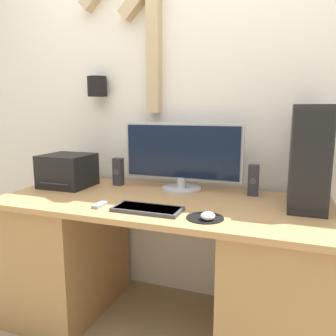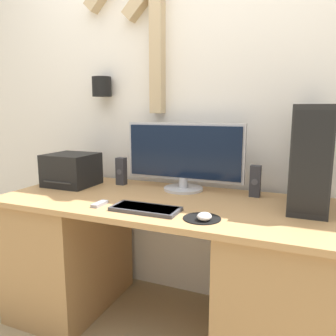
% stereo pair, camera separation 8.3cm
% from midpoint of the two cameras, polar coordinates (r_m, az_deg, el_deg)
% --- Properties ---
extents(wall_back, '(6.40, 0.18, 2.70)m').
position_cam_midpoint_polar(wall_back, '(2.16, 4.46, 12.87)').
color(wall_back, white).
rests_on(wall_back, ground_plane).
extents(desk, '(1.79, 0.77, 0.77)m').
position_cam_midpoint_polar(desk, '(1.95, -0.01, -16.10)').
color(desk, tan).
rests_on(desk, ground_plane).
extents(monitor, '(0.73, 0.24, 0.41)m').
position_cam_midpoint_polar(monitor, '(1.98, 3.96, 2.22)').
color(monitor, '#B7B7BC').
rests_on(monitor, desk).
extents(keyboard, '(0.34, 0.15, 0.02)m').
position_cam_midpoint_polar(keyboard, '(1.61, -2.44, -7.08)').
color(keyboard, '#3D3D42').
rests_on(keyboard, desk).
extents(mousepad, '(0.17, 0.17, 0.00)m').
position_cam_midpoint_polar(mousepad, '(1.51, 7.51, -8.70)').
color(mousepad, black).
rests_on(mousepad, desk).
extents(mouse, '(0.07, 0.07, 0.03)m').
position_cam_midpoint_polar(mouse, '(1.47, 7.97, -8.36)').
color(mouse, silver).
rests_on(mouse, mousepad).
extents(computer_tower, '(0.18, 0.39, 0.51)m').
position_cam_midpoint_polar(computer_tower, '(1.76, 24.78, 1.63)').
color(computer_tower, black).
rests_on(computer_tower, desk).
extents(printer, '(0.30, 0.28, 0.21)m').
position_cam_midpoint_polar(printer, '(2.20, -15.43, -0.29)').
color(printer, black).
rests_on(printer, desk).
extents(speaker_left, '(0.06, 0.06, 0.18)m').
position_cam_midpoint_polar(speaker_left, '(2.16, -7.05, -0.56)').
color(speaker_left, '#2D2D33').
rests_on(speaker_left, desk).
extents(speaker_right, '(0.06, 0.06, 0.18)m').
position_cam_midpoint_polar(speaker_right, '(1.92, 16.15, -2.21)').
color(speaker_right, '#2D2D33').
rests_on(speaker_right, desk).
extents(remote_control, '(0.04, 0.11, 0.02)m').
position_cam_midpoint_polar(remote_control, '(1.72, -10.47, -6.17)').
color(remote_control, gray).
rests_on(remote_control, desk).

